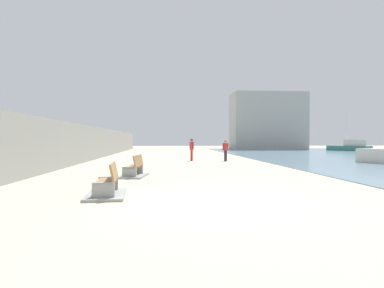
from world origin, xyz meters
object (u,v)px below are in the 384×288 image
at_px(bench_near, 107,188).
at_px(boat_distant, 350,147).
at_px(bench_far, 134,171).
at_px(person_standing, 226,149).
at_px(person_walking, 192,148).

height_order(bench_near, boat_distant, boat_distant).
distance_m(bench_far, person_standing, 11.97).
xyz_separation_m(person_standing, boat_distant, (22.17, 21.08, -0.32)).
bearing_deg(person_standing, person_walking, 168.71).
height_order(bench_far, boat_distant, boat_distant).
distance_m(bench_near, person_walking, 16.42).
relative_size(bench_near, person_walking, 1.24).
xyz_separation_m(bench_near, person_standing, (6.32, 15.45, 0.73)).
distance_m(person_walking, person_standing, 2.65).
height_order(bench_far, person_standing, person_standing).
bearing_deg(person_walking, boat_distant, 39.70).
bearing_deg(person_walking, bench_far, -107.62).
relative_size(bench_far, person_standing, 1.34).
relative_size(bench_near, person_standing, 1.31).
relative_size(bench_far, boat_distant, 0.36).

